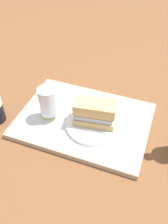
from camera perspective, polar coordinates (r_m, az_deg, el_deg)
ground_plane at (r=0.86m, az=-0.00°, el=-2.41°), size 3.00×3.00×0.00m
tray at (r=0.85m, az=-0.00°, el=-1.94°), size 0.44×0.32×0.02m
placemat at (r=0.84m, az=-0.00°, el=-1.44°), size 0.38×0.27×0.00m
plate at (r=0.82m, az=2.39°, el=-2.66°), size 0.19×0.19×0.01m
sandwich at (r=0.78m, az=2.26°, el=-0.09°), size 0.14×0.08×0.08m
beer_glass at (r=0.80m, az=-8.24°, el=2.05°), size 0.06×0.06×0.12m
napkin_folded at (r=0.91m, az=-4.13°, el=2.50°), size 0.09×0.07×0.01m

